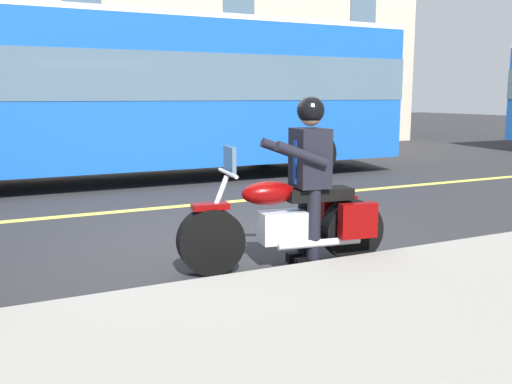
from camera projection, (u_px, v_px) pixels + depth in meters
The scene contains 5 objects.
ground_plane at pixel (217, 235), 7.35m from camera, with size 80.00×80.00×0.00m, color #28282B.
lane_center_stripe at pixel (168, 207), 9.11m from camera, with size 60.00×0.16×0.01m, color #E5DB4C.
motorcycle_main at pixel (291, 223), 5.93m from camera, with size 2.22×0.79×1.26m.
rider_main at pixel (308, 166), 5.89m from camera, with size 0.68×0.61×1.74m.
bus_far at pixel (149, 89), 11.79m from camera, with size 11.05×2.70×3.30m.
Camera 1 is at (2.76, 6.62, 1.75)m, focal length 40.56 mm.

